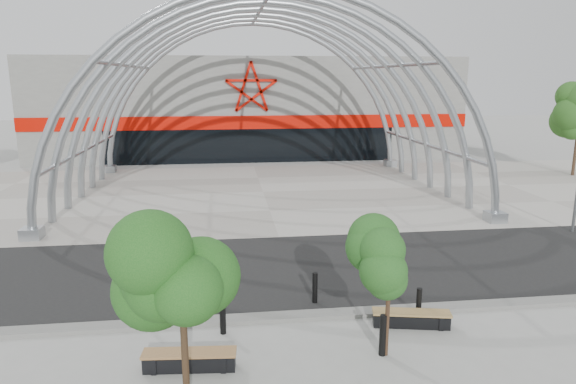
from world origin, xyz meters
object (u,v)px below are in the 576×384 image
street_tree_1 (390,269)px  bollard_2 (383,335)px  street_tree_0 (181,271)px  bench_1 (411,319)px  bench_0 (190,361)px

street_tree_1 → bollard_2: 1.67m
street_tree_0 → bench_1: 7.01m
street_tree_0 → bollard_2: (4.45, 1.75, -2.51)m
street_tree_1 → bench_0: 5.00m
bench_0 → bench_1: bench_0 is taller
street_tree_1 → bollard_2: bearing=177.9°
street_tree_0 → bench_0: bearing=92.0°
street_tree_0 → bench_1: street_tree_0 is taller
street_tree_0 → bench_0: street_tree_0 is taller
street_tree_0 → street_tree_1: street_tree_0 is taller
street_tree_0 → street_tree_1: size_ratio=1.39×
street_tree_1 → bench_0: bearing=-179.4°
bench_0 → bollard_2: (4.51, 0.05, 0.30)m
street_tree_0 → bench_0: (-0.06, 1.70, -2.81)m
bench_1 → street_tree_1: bearing=-130.4°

